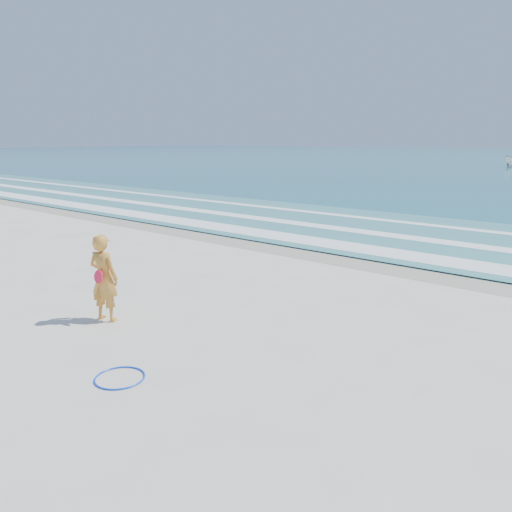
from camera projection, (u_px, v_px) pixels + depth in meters
The scene contains 8 objects.
ground at pixel (113, 344), 9.32m from camera, with size 400.00×400.00×0.00m, color silver.
wet_sand at pixel (351, 258), 16.07m from camera, with size 400.00×2.40×0.00m, color #B2A893.
shallow at pixel (413, 234), 19.81m from camera, with size 400.00×10.00×0.01m, color #59B7AD.
foam_near at pixel (369, 250), 17.03m from camera, with size 400.00×1.40×0.01m, color white.
foam_mid at pixel (405, 237), 19.21m from camera, with size 400.00×0.90×0.01m, color white.
foam_far at pixel (436, 226), 21.68m from camera, with size 400.00×0.60×0.01m, color white.
hoop at pixel (120, 378), 7.99m from camera, with size 0.81×0.81×0.03m, color blue.
woman at pixel (104, 278), 10.38m from camera, with size 0.76×0.60×1.85m.
Camera 1 is at (7.60, -4.98, 3.76)m, focal length 35.00 mm.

